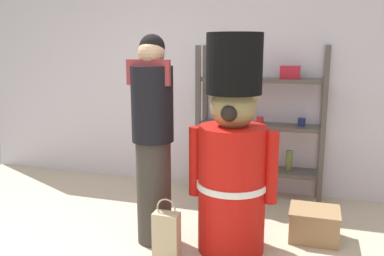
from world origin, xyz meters
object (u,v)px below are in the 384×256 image
(shopping_bag, at_px, (166,236))
(display_crate, at_px, (314,224))
(merchandise_shelf, at_px, (260,119))
(teddy_bear_guard, at_px, (232,158))
(person_shopper, at_px, (153,138))

(shopping_bag, distance_m, display_crate, 1.30)
(merchandise_shelf, xyz_separation_m, shopping_bag, (-0.48, -1.61, -0.66))
(teddy_bear_guard, bearing_deg, person_shopper, -175.32)
(merchandise_shelf, bearing_deg, teddy_bear_guard, -91.60)
(person_shopper, bearing_deg, display_crate, 18.26)
(merchandise_shelf, height_order, display_crate, merchandise_shelf)
(person_shopper, height_order, shopping_bag, person_shopper)
(merchandise_shelf, bearing_deg, person_shopper, -117.15)
(shopping_bag, height_order, display_crate, shopping_bag)
(display_crate, bearing_deg, person_shopper, -161.74)
(merchandise_shelf, relative_size, teddy_bear_guard, 0.95)
(teddy_bear_guard, bearing_deg, merchandise_shelf, 88.40)
(person_shopper, bearing_deg, merchandise_shelf, 62.85)
(person_shopper, xyz_separation_m, shopping_bag, (0.21, -0.27, -0.70))
(person_shopper, distance_m, display_crate, 1.57)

